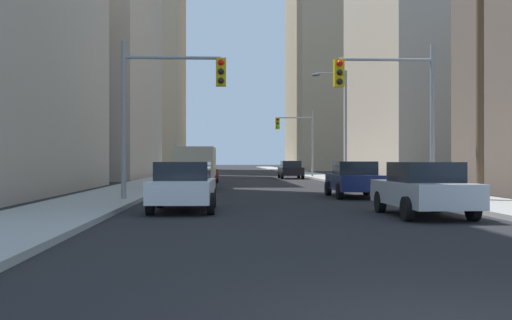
{
  "coord_description": "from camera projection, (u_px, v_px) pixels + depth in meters",
  "views": [
    {
      "loc": [
        -2.14,
        -5.24,
        1.57
      ],
      "look_at": [
        0.0,
        34.33,
        1.59
      ],
      "focal_mm": 42.36,
      "sensor_mm": 36.0,
      "label": 1
    }
  ],
  "objects": [
    {
      "name": "sidewalk_left",
      "position": [
        172.0,
        177.0,
        54.9
      ],
      "size": [
        3.15,
        160.0,
        0.15
      ],
      "primitive_type": "cube",
      "color": "#9E9E99",
      "rests_on": "ground"
    },
    {
      "name": "sidewalk_right",
      "position": [
        321.0,
        176.0,
        55.64
      ],
      "size": [
        3.15,
        160.0,
        0.15
      ],
      "primitive_type": "cube",
      "color": "#9E9E99",
      "rests_on": "ground"
    },
    {
      "name": "cargo_van_beige",
      "position": [
        196.0,
        165.0,
        32.42
      ],
      "size": [
        2.16,
        5.24,
        2.26
      ],
      "color": "#C6B793",
      "rests_on": "ground"
    },
    {
      "name": "sedan_silver",
      "position": [
        424.0,
        189.0,
        16.82
      ],
      "size": [
        1.96,
        4.26,
        1.52
      ],
      "color": "#B7BABF",
      "rests_on": "ground"
    },
    {
      "name": "sedan_white",
      "position": [
        184.0,
        186.0,
        18.56
      ],
      "size": [
        1.95,
        4.25,
        1.52
      ],
      "color": "white",
      "rests_on": "ground"
    },
    {
      "name": "sedan_navy",
      "position": [
        354.0,
        179.0,
        25.52
      ],
      "size": [
        1.95,
        4.24,
        1.52
      ],
      "color": "#141E4C",
      "rests_on": "ground"
    },
    {
      "name": "sedan_black",
      "position": [
        291.0,
        170.0,
        51.3
      ],
      "size": [
        1.95,
        4.21,
        1.52
      ],
      "color": "black",
      "rests_on": "ground"
    },
    {
      "name": "sedan_red",
      "position": [
        204.0,
        172.0,
        42.57
      ],
      "size": [
        1.95,
        4.26,
        1.52
      ],
      "color": "maroon",
      "rests_on": "ground"
    },
    {
      "name": "traffic_signal_near_left",
      "position": [
        169.0,
        94.0,
        22.49
      ],
      "size": [
        3.9,
        0.44,
        6.0
      ],
      "color": "gray",
      "rests_on": "ground"
    },
    {
      "name": "traffic_signal_near_right",
      "position": [
        390.0,
        95.0,
        22.94
      ],
      "size": [
        3.89,
        0.44,
        6.0
      ],
      "color": "gray",
      "rests_on": "ground"
    },
    {
      "name": "traffic_signal_far_right",
      "position": [
        296.0,
        133.0,
        54.13
      ],
      "size": [
        3.42,
        0.44,
        6.0
      ],
      "color": "gray",
      "rests_on": "ground"
    },
    {
      "name": "utility_pole_right",
      "position": [
        480.0,
        59.0,
        21.81
      ],
      "size": [
        2.2,
        0.28,
        9.89
      ],
      "color": "brown",
      "rests_on": "ground"
    },
    {
      "name": "street_lamp_right",
      "position": [
        340.0,
        115.0,
        39.83
      ],
      "size": [
        2.34,
        0.32,
        7.5
      ],
      "color": "gray",
      "rests_on": "ground"
    },
    {
      "name": "building_left_mid_office",
      "position": [
        25.0,
        37.0,
        53.95
      ],
      "size": [
        22.05,
        22.5,
        25.14
      ],
      "primitive_type": "cube",
      "color": "#B7A893",
      "rests_on": "ground"
    }
  ]
}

